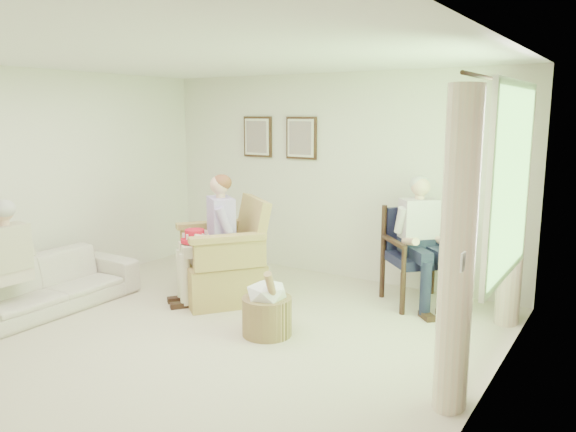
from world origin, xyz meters
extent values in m
plane|color=beige|center=(0.00, 0.00, 0.00)|extent=(5.50, 5.50, 0.00)
cube|color=silver|center=(0.00, 2.75, 1.30)|extent=(5.00, 0.04, 2.60)
cube|color=silver|center=(-2.50, 0.00, 1.30)|extent=(0.04, 5.50, 2.60)
cube|color=silver|center=(2.50, 0.00, 1.30)|extent=(0.04, 5.50, 2.60)
cube|color=white|center=(0.00, 0.00, 2.60)|extent=(5.00, 5.50, 0.02)
cube|color=#2D6B23|center=(2.47, 1.20, 1.55)|extent=(0.02, 1.40, 1.50)
cube|color=white|center=(2.46, 1.20, 2.33)|extent=(0.04, 1.52, 0.06)
cube|color=white|center=(2.46, 1.20, 0.77)|extent=(0.04, 1.52, 0.06)
cylinder|color=#382114|center=(2.37, 1.20, 2.35)|extent=(0.03, 2.50, 0.03)
cylinder|color=beige|center=(2.33, 0.22, 1.15)|extent=(0.34, 0.34, 2.30)
cylinder|color=beige|center=(2.33, 2.18, 1.15)|extent=(0.34, 0.34, 2.30)
cube|color=#382114|center=(-1.15, 2.72, 1.78)|extent=(0.45, 0.03, 0.55)
cube|color=silver|center=(-1.15, 2.70, 1.78)|extent=(0.39, 0.01, 0.49)
cube|color=tan|center=(-1.15, 2.69, 1.78)|extent=(0.33, 0.01, 0.43)
cube|color=#382114|center=(-0.45, 2.72, 1.78)|extent=(0.45, 0.03, 0.55)
cube|color=silver|center=(-0.45, 2.70, 1.78)|extent=(0.39, 0.01, 0.49)
cube|color=tan|center=(-0.45, 2.69, 1.78)|extent=(0.33, 0.01, 0.43)
cube|color=tan|center=(-0.58, 1.19, 0.23)|extent=(0.87, 0.84, 0.45)
cube|color=beige|center=(-0.58, 1.16, 0.51)|extent=(0.67, 0.65, 0.11)
cube|color=tan|center=(-0.58, 1.55, 0.82)|extent=(0.80, 0.25, 0.68)
cube|color=tan|center=(-0.98, 1.19, 0.63)|extent=(0.11, 0.78, 0.32)
cube|color=tan|center=(-0.18, 1.19, 0.63)|extent=(0.11, 0.78, 0.32)
cylinder|color=black|center=(1.05, 1.96, 0.23)|extent=(0.06, 0.06, 0.46)
cylinder|color=black|center=(1.68, 1.96, 0.23)|extent=(0.06, 0.06, 0.46)
cylinder|color=black|center=(1.05, 2.54, 0.23)|extent=(0.06, 0.06, 0.46)
cylinder|color=black|center=(1.68, 2.54, 0.23)|extent=(0.06, 0.06, 0.46)
cube|color=#181936|center=(1.37, 2.25, 0.51)|extent=(0.60, 0.58, 0.10)
cube|color=#181936|center=(1.37, 2.53, 0.79)|extent=(0.56, 0.07, 0.52)
imported|color=beige|center=(-1.95, -0.10, 0.29)|extent=(1.95, 0.76, 0.57)
cube|color=beige|center=(-0.58, 1.16, 0.67)|extent=(0.40, 0.26, 0.16)
cube|color=#B49CDC|center=(-0.58, 1.18, 0.95)|extent=(0.39, 0.24, 0.46)
sphere|color=#DDAD8E|center=(-0.58, 1.17, 1.32)|extent=(0.21, 0.21, 0.21)
ellipsoid|color=brown|center=(-0.58, 1.19, 1.35)|extent=(0.22, 0.22, 0.18)
cube|color=beige|center=(-0.68, 0.94, 0.62)|extent=(0.14, 0.44, 0.13)
cube|color=beige|center=(-0.48, 0.94, 0.62)|extent=(0.14, 0.44, 0.13)
cylinder|color=beige|center=(-0.68, 0.74, 0.32)|extent=(0.12, 0.12, 0.57)
cylinder|color=beige|center=(-0.48, 0.74, 0.32)|extent=(0.12, 0.12, 0.57)
cube|color=#171C34|center=(1.37, 2.25, 0.67)|extent=(0.40, 0.26, 0.16)
cube|color=silver|center=(1.37, 2.27, 0.95)|extent=(0.39, 0.24, 0.46)
sphere|color=#DDAD8E|center=(1.37, 2.26, 1.32)|extent=(0.21, 0.21, 0.21)
ellipsoid|color=#B7B2AD|center=(1.37, 2.28, 1.35)|extent=(0.22, 0.22, 0.18)
cube|color=#171C34|center=(1.27, 2.03, 0.62)|extent=(0.14, 0.44, 0.13)
cube|color=#171C34|center=(1.47, 2.03, 0.62)|extent=(0.14, 0.44, 0.13)
cylinder|color=#171C34|center=(1.27, 1.83, 0.32)|extent=(0.12, 0.12, 0.57)
cylinder|color=#171C34|center=(1.47, 1.83, 0.32)|extent=(0.12, 0.12, 0.57)
cube|color=beige|center=(-1.95, -0.51, 0.50)|extent=(0.42, 0.26, 0.16)
cube|color=#BBB291|center=(-1.95, -0.49, 0.78)|extent=(0.41, 0.24, 0.46)
sphere|color=#DDAD8E|center=(-1.95, -0.50, 1.15)|extent=(0.21, 0.21, 0.21)
ellipsoid|color=#B7B2AD|center=(-1.95, -0.47, 1.18)|extent=(0.22, 0.22, 0.18)
cylinder|color=red|center=(-0.74, 0.93, 0.72)|extent=(0.31, 0.31, 0.04)
cylinder|color=red|center=(-0.74, 0.93, 0.78)|extent=(0.21, 0.21, 0.12)
cube|color=white|center=(-0.62, 0.93, 0.78)|extent=(0.04, 0.01, 0.05)
cube|color=white|center=(-0.66, 1.01, 0.78)|extent=(0.04, 0.04, 0.05)
cube|color=white|center=(-0.74, 1.04, 0.78)|extent=(0.01, 0.04, 0.05)
cube|color=white|center=(-0.82, 1.01, 0.78)|extent=(0.04, 0.04, 0.05)
cube|color=white|center=(-0.85, 0.93, 0.78)|extent=(0.04, 0.01, 0.05)
cube|color=white|center=(-0.82, 0.85, 0.78)|extent=(0.04, 0.04, 0.05)
cube|color=white|center=(-0.74, 0.82, 0.78)|extent=(0.01, 0.04, 0.05)
cube|color=white|center=(-0.66, 0.85, 0.78)|extent=(0.04, 0.04, 0.05)
cylinder|color=tan|center=(0.45, 0.60, 0.19)|extent=(0.53, 0.53, 0.37)
ellipsoid|color=white|center=(0.45, 0.60, 0.43)|extent=(0.43, 0.43, 0.26)
cylinder|color=#A57F56|center=(0.56, 0.55, 0.43)|extent=(0.19, 0.34, 0.55)
camera|label=1|loc=(3.37, -3.61, 2.11)|focal=35.00mm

